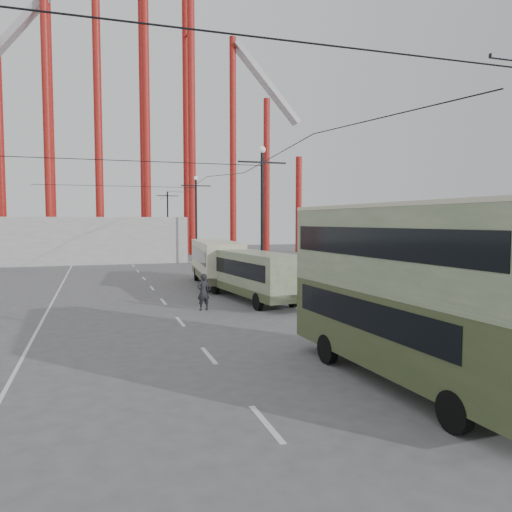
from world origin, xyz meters
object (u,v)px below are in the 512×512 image
object	(u,v)px
single_decker_green	(250,273)
single_decker_cream	(216,260)
double_decker_bus	(409,284)
pedestrian	(203,292)

from	to	relation	value
single_decker_green	single_decker_cream	distance (m)	7.21
double_decker_bus	single_decker_cream	world-z (taller)	double_decker_bus
single_decker_green	pedestrian	world-z (taller)	single_decker_green
double_decker_bus	single_decker_green	world-z (taller)	double_decker_bus
single_decker_cream	pedestrian	world-z (taller)	single_decker_cream
double_decker_bus	pedestrian	bearing A→B (deg)	100.01
single_decker_cream	pedestrian	size ratio (longest dim) A/B	5.43
single_decker_cream	pedestrian	distance (m)	10.22
double_decker_bus	single_decker_cream	xyz separation A→B (m)	(-0.04, 23.00, -1.06)
single_decker_green	pedestrian	bearing A→B (deg)	-149.09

